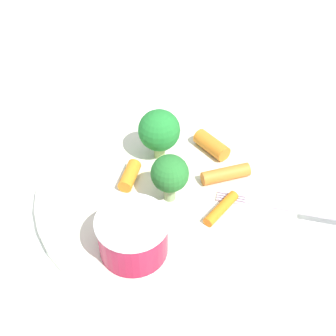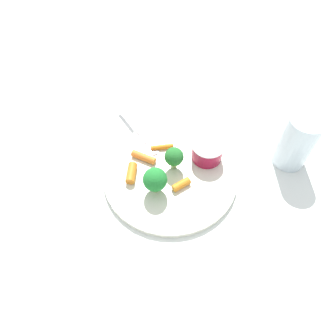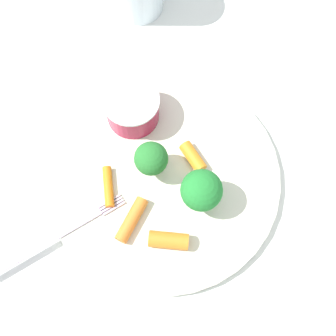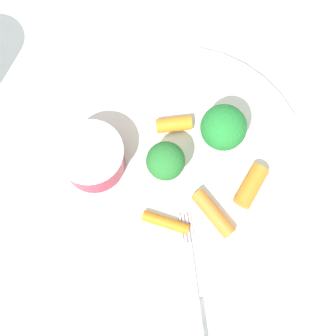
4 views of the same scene
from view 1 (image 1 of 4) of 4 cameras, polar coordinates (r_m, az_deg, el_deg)
ground_plane at (r=0.48m, az=-0.25°, el=-3.49°), size 2.40×2.40×0.00m
plate at (r=0.47m, az=-0.25°, el=-3.00°), size 0.27×0.27×0.01m
sauce_cup at (r=0.40m, az=-4.42°, el=-8.43°), size 0.06×0.06×0.04m
broccoli_floret_0 at (r=0.48m, az=-1.11°, el=4.68°), size 0.05×0.05×0.06m
broccoli_floret_1 at (r=0.44m, az=0.23°, el=-0.80°), size 0.04×0.04×0.05m
carrot_stick_0 at (r=0.51m, az=5.48°, el=2.89°), size 0.03×0.05×0.02m
carrot_stick_1 at (r=0.45m, az=6.59°, el=-5.19°), size 0.05×0.02×0.01m
carrot_stick_2 at (r=0.47m, az=-4.82°, el=-0.95°), size 0.04×0.03×0.01m
carrot_stick_3 at (r=0.48m, az=7.24°, el=-0.74°), size 0.05×0.04×0.01m
fork at (r=0.46m, az=15.87°, el=-5.09°), size 0.06×0.16×0.00m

